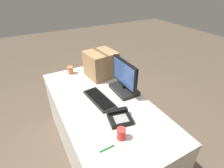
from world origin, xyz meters
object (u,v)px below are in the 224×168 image
Objects in this scene: paper_cup_right at (121,134)px; spoon at (60,93)px; monitor at (124,81)px; keyboard at (99,99)px; desk_phone at (120,118)px; cardboard_box at (101,64)px; paper_cup_left at (70,70)px; pen_marker at (107,149)px.

paper_cup_right is 0.82× the size of spoon.
monitor is 0.97× the size of keyboard.
desk_phone is 0.90m from cardboard_box.
keyboard is at bearing -28.00° from cardboard_box.
monitor is 0.74m from spoon.
paper_cup_left is 1.34m from pen_marker.
cardboard_box is at bearing -38.51° from spoon.
spoon is at bearing -139.70° from keyboard.
desk_phone is at bearing -115.85° from spoon.
desk_phone is 2.36× the size of paper_cup_right.
desk_phone is at bearing -36.71° from monitor.
keyboard is 4.52× the size of paper_cup_right.
keyboard is 0.64m from pen_marker.
pen_marker is (1.09, -0.48, -0.16)m from cardboard_box.
paper_cup_right is (0.19, -0.10, 0.02)m from desk_phone.
cardboard_box is (-0.86, 0.23, 0.14)m from desk_phone.
paper_cup_right reaches higher than pen_marker.
paper_cup_right is 0.93m from spoon.
paper_cup_left is 0.81× the size of pen_marker.
keyboard is 0.74m from paper_cup_left.
pen_marker is at bearing -25.36° from keyboard.
paper_cup_right is 0.26× the size of cardboard_box.
paper_cup_right is (0.58, -0.39, -0.09)m from monitor.
paper_cup_right is at bearing -12.06° from keyboard.
monitor is 0.83m from paper_cup_left.
paper_cup_left is at bearing -178.88° from keyboard.
paper_cup_left is (-0.73, -0.09, 0.04)m from keyboard.
keyboard is 0.47m from spoon.
paper_cup_right is at bearing -126.81° from spoon.
desk_phone is 0.34m from pen_marker.
keyboard is at bearing 173.61° from paper_cup_right.
spoon is 0.99× the size of pen_marker.
paper_cup_right is at bearing -33.71° from monitor.
keyboard is (0.02, -0.32, -0.12)m from monitor.
desk_phone is at bearing 6.31° from paper_cup_left.
desk_phone is at bearing -0.33° from keyboard.
cardboard_box is at bearing 54.95° from paper_cup_left.
desk_phone is 0.79m from spoon.
pen_marker is at bearing -41.07° from monitor.
paper_cup_left is at bearing -162.21° from desk_phone.
cardboard_box is at bearing -114.35° from pen_marker.
paper_cup_left is (-1.10, -0.12, 0.02)m from desk_phone.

